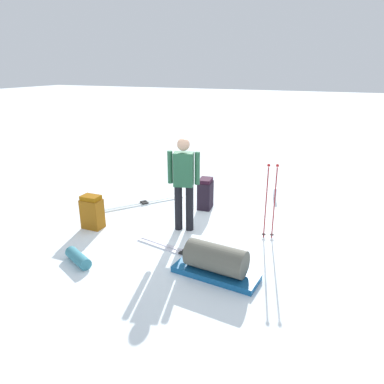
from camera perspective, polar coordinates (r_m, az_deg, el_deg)
The scene contains 10 objects.
ground_plane at distance 6.69m, azimuth -0.00°, elevation -5.65°, with size 80.00×80.00×0.00m, color white.
skier_standing at distance 6.27m, azimuth -1.34°, elevation 1.93°, with size 0.55×0.30×1.70m.
ski_pair_near at distance 7.86m, azimuth -7.65°, elevation -1.80°, with size 1.27×1.55×0.05m.
ski_pair_far at distance 5.79m, azimuth -1.15°, elevation -9.81°, with size 1.90×0.54×0.05m.
backpack_large_dark at distance 6.81m, azimuth -15.70°, elevation -3.13°, with size 0.38×0.26×0.63m.
backpack_bright at distance 7.46m, azimuth 2.16°, elevation -0.29°, with size 0.31×0.40×0.65m.
ski_poles_planted_near at distance 6.16m, azimuth 12.47°, elevation -0.96°, with size 0.20×0.11×1.34m.
gear_sled at distance 5.15m, azimuth 3.85°, elevation -11.14°, with size 1.28×0.57×0.49m.
sleeping_mat_rolled at distance 5.78m, azimuth -17.77°, elevation -10.03°, with size 0.18×0.18×0.55m, color teal.
thermos_bottle at distance 8.24m, azimuth 13.13°, elevation -0.27°, with size 0.07×0.07×0.26m, color silver.
Camera 1 is at (-2.38, 5.57, 2.85)m, focal length 33.31 mm.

